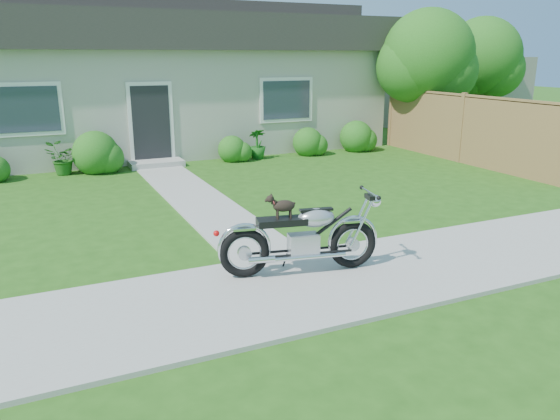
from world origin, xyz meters
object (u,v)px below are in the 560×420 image
object	(u,v)px
tree_near	(432,60)
motorcycle_with_dog	(303,237)
potted_plant_left	(61,159)
fence	(462,128)
potted_plant_right	(258,144)
house	(176,78)
tree_far	(486,60)

from	to	relation	value
tree_near	motorcycle_with_dog	bearing A→B (deg)	-137.41
potted_plant_left	fence	bearing A→B (deg)	-15.42
fence	potted_plant_right	bearing A→B (deg)	150.28
house	tree_near	size ratio (longest dim) A/B	2.96
house	potted_plant_right	xyz separation A→B (m)	(1.40, -3.44, -1.73)
potted_plant_left	motorcycle_with_dog	xyz separation A→B (m)	(2.53, -8.20, 0.13)
potted_plant_right	tree_near	bearing A→B (deg)	-6.06
fence	tree_near	size ratio (longest dim) A/B	1.55
potted_plant_left	house	bearing A→B (deg)	41.81
house	tree_far	xyz separation A→B (m)	(10.70, -2.43, 0.54)
motorcycle_with_dog	house	bearing A→B (deg)	94.93
fence	potted_plant_right	distance (m)	5.67
potted_plant_right	motorcycle_with_dog	size ratio (longest dim) A/B	0.39
tree_far	potted_plant_right	size ratio (longest dim) A/B	4.91
tree_far	potted_plant_right	bearing A→B (deg)	-173.79
fence	tree_far	world-z (taller)	tree_far
tree_near	potted_plant_left	size ratio (longest dim) A/B	5.24
house	potted_plant_left	xyz separation A→B (m)	(-3.85, -3.44, -1.75)
house	tree_near	distance (m)	8.06
fence	tree_near	bearing A→B (deg)	73.53
house	motorcycle_with_dog	distance (m)	11.83
fence	tree_far	xyz separation A→B (m)	(4.40, 3.81, 1.76)
house	tree_far	distance (m)	10.99
tree_far	potted_plant_left	world-z (taller)	tree_far
tree_far	fence	bearing A→B (deg)	-139.09
fence	tree_far	bearing A→B (deg)	40.91
fence	potted_plant_left	xyz separation A→B (m)	(-10.15, 2.80, -0.53)
fence	tree_near	distance (m)	2.92
tree_far	potted_plant_right	distance (m)	9.63
house	potted_plant_right	size ratio (longest dim) A/B	14.72
tree_near	potted_plant_right	size ratio (longest dim) A/B	4.97
tree_far	motorcycle_with_dog	world-z (taller)	tree_far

